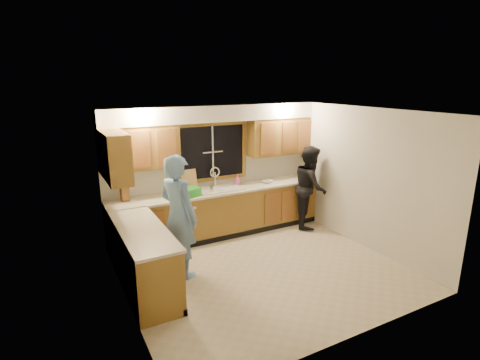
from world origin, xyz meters
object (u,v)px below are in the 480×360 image
object	(u,v)px
dishwasher	(178,222)
bowl	(267,181)
knife_block	(125,194)
dish_crate	(189,192)
sink	(219,192)
stove	(154,277)
woman	(310,187)
man	(179,216)
soap_bottle	(238,179)

from	to	relation	value
dishwasher	bowl	world-z (taller)	bowl
knife_block	dish_crate	xyz separation A→B (m)	(1.08, -0.27, -0.05)
sink	dishwasher	size ratio (longest dim) A/B	1.05
sink	stove	size ratio (longest dim) A/B	0.96
dishwasher	woman	bearing A→B (deg)	-8.92
stove	dish_crate	world-z (taller)	dish_crate
dish_crate	bowl	distance (m)	1.70
bowl	dishwasher	bearing A→B (deg)	179.94
man	soap_bottle	bearing A→B (deg)	-77.69
man	knife_block	distance (m)	1.38
woman	sink	bearing A→B (deg)	111.45
knife_block	dish_crate	bearing A→B (deg)	-22.32
stove	soap_bottle	bearing A→B (deg)	40.93
dishwasher	dish_crate	bearing A→B (deg)	-25.38
woman	knife_block	bearing A→B (deg)	115.42
bowl	stove	bearing A→B (deg)	-147.66
man	bowl	bearing A→B (deg)	-88.75
stove	bowl	size ratio (longest dim) A/B	4.12
dishwasher	soap_bottle	size ratio (longest dim) A/B	3.88
stove	bowl	bearing A→B (deg)	32.34
sink	dish_crate	xyz separation A→B (m)	(-0.64, -0.11, 0.13)
dishwasher	man	size ratio (longest dim) A/B	0.43
dishwasher	sink	bearing A→B (deg)	0.99
soap_bottle	bowl	world-z (taller)	soap_bottle
dishwasher	stove	size ratio (longest dim) A/B	0.91
dish_crate	soap_bottle	size ratio (longest dim) A/B	1.53
soap_bottle	bowl	bearing A→B (deg)	-15.24
dish_crate	soap_bottle	xyz separation A→B (m)	(1.11, 0.25, 0.03)
bowl	man	bearing A→B (deg)	-153.95
woman	knife_block	xyz separation A→B (m)	(-3.57, 0.59, 0.20)
woman	dish_crate	bearing A→B (deg)	117.37
sink	woman	size ratio (longest dim) A/B	0.51
woman	bowl	distance (m)	0.90
stove	man	bearing A→B (deg)	49.55
sink	soap_bottle	size ratio (longest dim) A/B	4.07
stove	man	xyz separation A→B (m)	(0.60, 0.71, 0.50)
woman	bowl	xyz separation A→B (m)	(-0.78, 0.42, 0.11)
sink	bowl	distance (m)	1.06
sink	woman	bearing A→B (deg)	-13.36
sink	dishwasher	distance (m)	0.96
stove	knife_block	distance (m)	2.07
woman	soap_bottle	world-z (taller)	woman
dishwasher	stove	xyz separation A→B (m)	(-0.95, -1.81, 0.04)
sink	dishwasher	bearing A→B (deg)	-179.01
sink	woman	distance (m)	1.89
sink	stove	world-z (taller)	sink
sink	stove	xyz separation A→B (m)	(-1.80, -1.82, -0.41)
woman	dish_crate	distance (m)	2.51
woman	knife_block	size ratio (longest dim) A/B	6.86
stove	dish_crate	size ratio (longest dim) A/B	2.78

